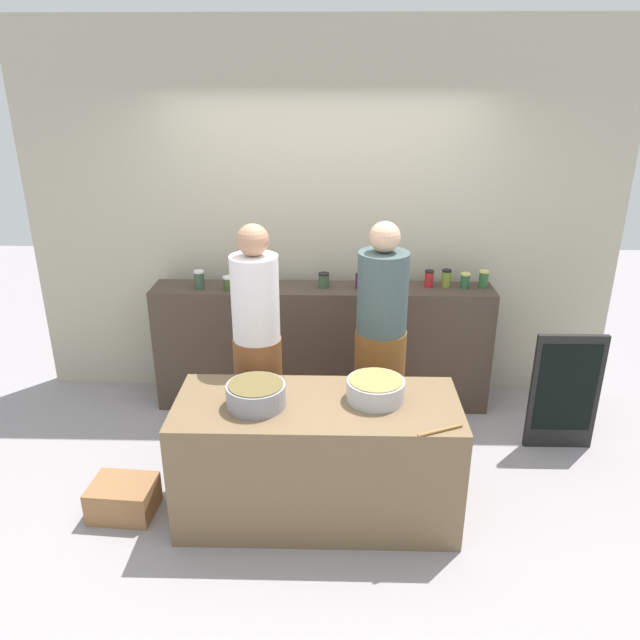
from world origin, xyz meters
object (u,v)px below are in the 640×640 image
at_px(preserve_jar_7, 465,280).
at_px(chalkboard_sign, 565,392).
at_px(preserve_jar_2, 324,280).
at_px(preserve_jar_0, 199,280).
at_px(cook_with_tongs, 258,359).
at_px(preserve_jar_1, 229,283).
at_px(cooking_pot_center, 376,390).
at_px(cook_in_cap, 380,351).
at_px(cooking_pot_left, 256,395).
at_px(preserve_jar_4, 382,283).
at_px(preserve_jar_6, 446,278).
at_px(preserve_jar_5, 429,279).
at_px(bread_crate, 123,498).
at_px(preserve_jar_3, 360,281).
at_px(wooden_spoon, 440,430).
at_px(preserve_jar_8, 484,279).

height_order(preserve_jar_7, chalkboard_sign, preserve_jar_7).
bearing_deg(preserve_jar_2, preserve_jar_0, -177.27).
bearing_deg(cook_with_tongs, chalkboard_sign, 4.95).
bearing_deg(preserve_jar_1, cooking_pot_center, -50.00).
bearing_deg(preserve_jar_1, cook_in_cap, -26.34).
relative_size(cooking_pot_left, cooking_pot_center, 1.01).
distance_m(preserve_jar_2, cook_in_cap, 0.82).
distance_m(preserve_jar_2, cooking_pot_left, 1.50).
bearing_deg(chalkboard_sign, preserve_jar_4, 156.80).
bearing_deg(cook_with_tongs, preserve_jar_7, 28.58).
xyz_separation_m(preserve_jar_7, cook_in_cap, (-0.70, -0.66, -0.31)).
bearing_deg(preserve_jar_0, preserve_jar_6, 2.78).
bearing_deg(cook_with_tongs, preserve_jar_4, 40.09).
relative_size(preserve_jar_5, bread_crate, 0.34).
bearing_deg(preserve_jar_7, preserve_jar_6, 171.36).
bearing_deg(preserve_jar_3, chalkboard_sign, -22.75).
bearing_deg(bread_crate, wooden_spoon, -7.42).
height_order(cooking_pot_left, cook_in_cap, cook_in_cap).
bearing_deg(preserve_jar_2, cooking_pot_center, -76.04).
relative_size(preserve_jar_1, cook_with_tongs, 0.06).
height_order(preserve_jar_2, preserve_jar_3, preserve_jar_3).
distance_m(preserve_jar_8, cooking_pot_left, 2.21).
bearing_deg(bread_crate, cooking_pot_center, 3.72).
distance_m(preserve_jar_6, preserve_jar_8, 0.29).
bearing_deg(cooking_pot_left, preserve_jar_7, 44.73).
bearing_deg(preserve_jar_0, preserve_jar_2, 2.73).
height_order(preserve_jar_7, preserve_jar_8, preserve_jar_8).
bearing_deg(chalkboard_sign, bread_crate, -164.57).
relative_size(preserve_jar_4, chalkboard_sign, 0.15).
distance_m(preserve_jar_0, cooking_pot_center, 1.86).
bearing_deg(preserve_jar_2, preserve_jar_1, -174.80).
distance_m(preserve_jar_4, preserve_jar_5, 0.39).
distance_m(preserve_jar_1, preserve_jar_8, 2.00).
bearing_deg(chalkboard_sign, preserve_jar_0, 168.03).
relative_size(preserve_jar_1, preserve_jar_7, 0.90).
bearing_deg(chalkboard_sign, preserve_jar_7, 134.85).
height_order(cooking_pot_left, cooking_pot_center, cooking_pot_left).
bearing_deg(preserve_jar_1, preserve_jar_8, 3.17).
bearing_deg(preserve_jar_6, cook_in_cap, -128.90).
relative_size(preserve_jar_3, cook_in_cap, 0.07).
bearing_deg(preserve_jar_5, preserve_jar_1, -175.90).
xyz_separation_m(preserve_jar_4, chalkboard_sign, (1.30, -0.56, -0.63)).
relative_size(preserve_jar_1, bread_crate, 0.28).
height_order(preserve_jar_0, cooking_pot_center, preserve_jar_0).
distance_m(cooking_pot_left, wooden_spoon, 1.07).
distance_m(cooking_pot_left, cook_with_tongs, 0.63).
distance_m(wooden_spoon, chalkboard_sign, 1.56).
height_order(preserve_jar_2, preserve_jar_8, preserve_jar_8).
bearing_deg(preserve_jar_7, preserve_jar_4, -171.92).
bearing_deg(cooking_pot_center, cooking_pot_left, -172.84).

